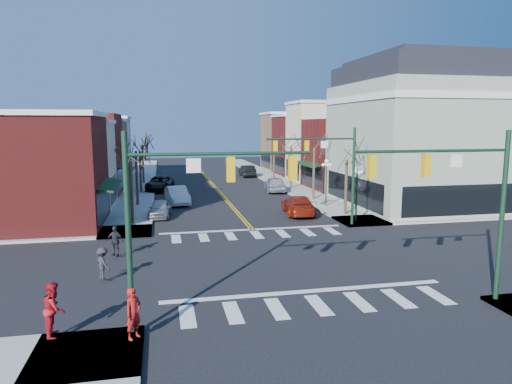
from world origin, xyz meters
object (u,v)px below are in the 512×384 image
car_left_mid (177,195)px  pedestrian_dark_a (115,241)px  lamppost_midblock (326,175)px  car_left_near (160,209)px  car_right_mid (275,184)px  car_right_near (298,205)px  pedestrian_red_a (133,313)px  car_right_far (247,171)px  victorian_corner (416,133)px  pedestrian_red_b (54,309)px  car_left_far (160,183)px  lamppost_corner (357,184)px  pedestrian_dark_b (103,263)px

car_left_mid → pedestrian_dark_a: bearing=-111.0°
lamppost_midblock → car_left_near: 14.84m
lamppost_midblock → car_right_mid: size_ratio=0.86×
car_right_near → pedestrian_red_a: bearing=65.9°
car_right_far → pedestrian_red_a: pedestrian_red_a is taller
car_right_near → car_right_far: size_ratio=1.11×
car_right_near → pedestrian_red_a: 23.68m
victorian_corner → pedestrian_red_b: bearing=-140.7°
lamppost_midblock → car_left_far: size_ratio=0.74×
lamppost_corner → car_left_near: lamppost_corner is taller
car_left_mid → pedestrian_red_a: bearing=-102.7°
car_right_far → car_right_mid: bearing=90.5°
lamppost_midblock → car_right_mid: (-2.14, 10.24, -2.11)m
car_left_near → pedestrian_red_b: bearing=-93.3°
pedestrian_red_b → car_right_mid: bearing=-30.0°
lamppost_midblock → pedestrian_red_a: (-15.50, -22.98, -1.92)m
car_left_near → car_right_mid: 17.03m
car_right_near → lamppost_midblock: bearing=-135.8°
pedestrian_red_b → car_left_near: bearing=-13.5°
lamppost_midblock → victorian_corner: bearing=-3.4°
victorian_corner → pedestrian_dark_b: 30.69m
car_right_mid → pedestrian_dark_a: 27.16m
car_right_mid → car_right_near: bearing=90.5°
pedestrian_red_a → pedestrian_dark_b: 6.71m
pedestrian_red_a → pedestrian_dark_b: size_ratio=1.15×
lamppost_corner → pedestrian_red_a: size_ratio=2.42×
pedestrian_dark_b → pedestrian_red_b: bearing=133.4°
car_left_near → victorian_corner: bearing=8.7°
car_left_near → pedestrian_red_b: pedestrian_red_b is taller
car_right_near → car_left_near: bearing=0.3°
car_right_mid → car_right_far: 15.33m
car_left_near → car_left_mid: car_left_mid is taller
victorian_corner → pedestrian_dark_a: 28.61m
car_right_far → pedestrian_red_b: size_ratio=2.58×
pedestrian_red_a → pedestrian_dark_a: 10.65m
car_right_mid → pedestrian_dark_b: car_right_mid is taller
pedestrian_dark_a → pedestrian_dark_b: pedestrian_dark_a is taller
car_left_far → pedestrian_red_a: pedestrian_red_a is taller
car_left_near → car_left_mid: 6.10m
car_left_near → pedestrian_dark_b: size_ratio=2.61×
car_right_far → pedestrian_red_b: bearing=71.3°
lamppost_midblock → car_right_far: bearing=95.3°
victorian_corner → lamppost_corner: victorian_corner is taller
pedestrian_dark_b → car_right_mid: bearing=-66.6°
pedestrian_red_a → pedestrian_dark_b: pedestrian_red_a is taller
lamppost_corner → lamppost_midblock: bearing=90.0°
lamppost_midblock → car_right_near: 4.81m
car_right_mid → car_left_mid: bearing=33.9°
lamppost_corner → car_left_far: 25.10m
car_right_far → pedestrian_dark_b: pedestrian_dark_b is taller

